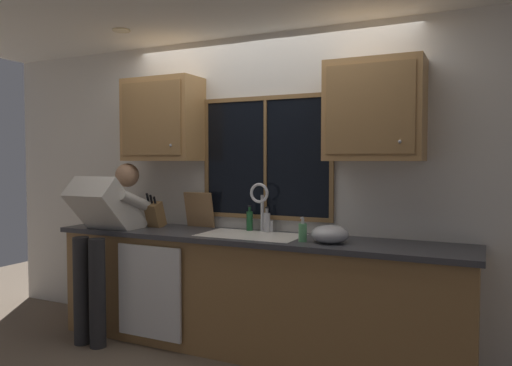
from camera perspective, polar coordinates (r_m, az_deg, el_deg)
back_wall at (r=4.13m, az=1.39°, el=-0.53°), size 5.70×0.12×2.55m
ceiling_downlight_left at (r=4.23m, az=-15.45°, el=16.80°), size 0.14×0.14×0.01m
window_glass at (r=4.06m, az=1.17°, el=2.95°), size 1.10×0.02×0.95m
window_frame_top at (r=4.08m, az=1.12°, el=9.88°), size 1.17×0.02×0.04m
window_frame_bottom at (r=4.07m, az=1.11°, el=-3.99°), size 1.17×0.02×0.04m
window_frame_left at (r=4.31m, az=-5.78°, el=2.92°), size 0.03×0.02×0.95m
window_frame_right at (r=3.85m, az=8.84°, el=2.93°), size 0.03×0.02×0.95m
window_mullion_center at (r=4.05m, az=1.10°, el=2.95°), size 0.02×0.02×0.95m
lower_cabinet_run at (r=3.95m, az=-0.75°, el=-12.96°), size 3.30×0.58×0.88m
countertop at (r=3.84m, az=-0.89°, el=-6.41°), size 3.36×0.62×0.04m
dishwasher_front at (r=4.07m, az=-12.38°, el=-12.32°), size 0.60×0.02×0.74m
upper_cabinet_left at (r=4.40m, az=-10.85°, el=7.25°), size 0.69×0.36×0.72m
upper_cabinet_right at (r=3.63m, az=13.66°, el=8.21°), size 0.69×0.36×0.72m
sink at (r=3.85m, az=-0.64°, el=-7.54°), size 0.80×0.46×0.21m
faucet at (r=3.96m, az=0.60°, el=-2.13°), size 0.18×0.09×0.40m
person_standing at (r=4.30m, az=-17.27°, el=-5.11°), size 0.53×0.72×1.48m
knife_block at (r=4.36m, az=-11.70°, el=-3.65°), size 0.12×0.18×0.32m
cutting_board at (r=4.30m, az=-6.65°, el=-3.13°), size 0.27×0.08×0.31m
mixing_bowl at (r=3.52m, az=8.63°, el=-5.94°), size 0.27×0.27×0.13m
soap_dispenser at (r=3.54m, az=5.47°, el=-5.73°), size 0.06×0.07×0.18m
bottle_green_glass at (r=3.99m, az=1.27°, el=-4.54°), size 0.06×0.06×0.21m
bottle_tall_clear at (r=4.06m, az=-0.75°, el=-4.38°), size 0.05×0.05×0.21m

